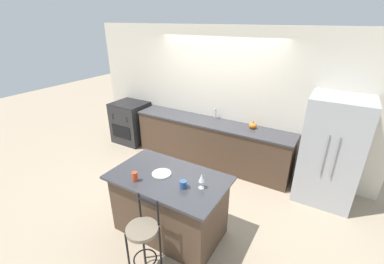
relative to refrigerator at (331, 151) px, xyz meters
The scene contains 13 objects.
ground_plane 2.35m from the refrigerator, behind, with size 18.00×18.00×0.00m, color tan.
wall_back 2.25m from the refrigerator, 169.75° to the left, with size 6.00×0.07×2.70m.
back_counter 2.21m from the refrigerator, behind, with size 3.30×0.64×0.92m.
sink_faucet 2.19m from the refrigerator, behind, with size 0.02×0.13×0.22m.
kitchen_island 2.66m from the refrigerator, 132.56° to the right, with size 1.55×0.91×0.91m.
refrigerator is the anchor object (origin of this frame).
oven_range 4.31m from the refrigerator, behind, with size 0.78×0.71×0.98m.
bar_stool_near 3.11m from the refrigerator, 122.17° to the right, with size 0.36×0.36×1.01m.
dinner_plate 2.69m from the refrigerator, 134.48° to the right, with size 0.26×0.26×0.02m.
wine_glass 2.31m from the refrigerator, 123.80° to the right, with size 0.08×0.08×0.20m.
coffee_mug 2.51m from the refrigerator, 126.04° to the right, with size 0.12×0.09×0.10m.
tumbler_cup 3.04m from the refrigerator, 133.16° to the right, with size 0.07×0.07×0.13m.
pumpkin_decoration 1.35m from the refrigerator, behind, with size 0.14×0.14×0.14m.
Camera 1 is at (2.10, -3.93, 2.81)m, focal length 24.00 mm.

